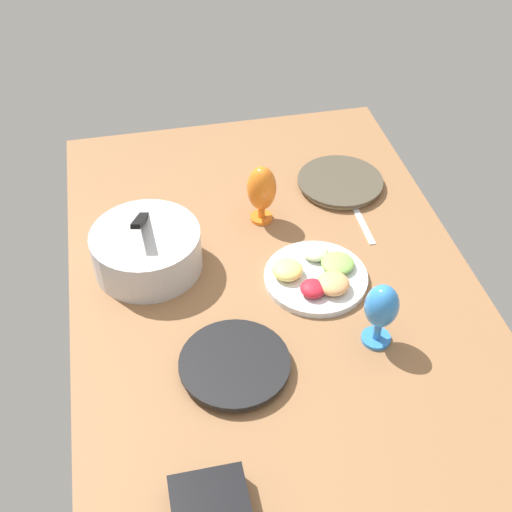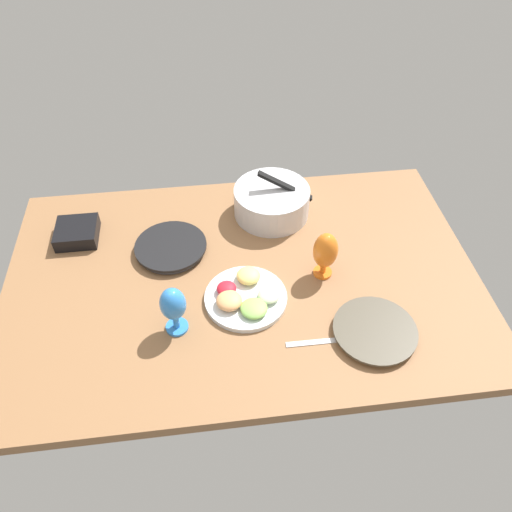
{
  "view_description": "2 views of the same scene",
  "coord_description": "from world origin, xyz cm",
  "views": [
    {
      "loc": [
        -119.53,
        30.6,
        124.91
      ],
      "look_at": [
        3.94,
        4.28,
        7.88
      ],
      "focal_mm": 47.89,
      "sensor_mm": 36.0,
      "label": 1
    },
    {
      "loc": [
        -9.56,
        -114.41,
        126.53
      ],
      "look_at": [
        4.79,
        1.05,
        7.88
      ],
      "focal_mm": 35.2,
      "sensor_mm": 36.0,
      "label": 2
    }
  ],
  "objects": [
    {
      "name": "hurricane_glass_blue",
      "position": [
        -22.33,
        -19.24,
        10.81
      ],
      "size": [
        7.89,
        7.89,
        17.48
      ],
      "color": "#3283DD",
      "rests_on": "ground_plane"
    },
    {
      "name": "dinner_plate_left",
      "position": [
        -23.96,
        15.19,
        1.47
      ],
      "size": [
        25.49,
        25.49,
        2.83
      ],
      "color": "#4C4C51",
      "rests_on": "ground_plane"
    },
    {
      "name": "mixing_bowl",
      "position": [
        14.51,
        31.07,
        6.11
      ],
      "size": [
        29.58,
        28.46,
        18.46
      ],
      "color": "silver",
      "rests_on": "ground_plane"
    },
    {
      "name": "fruit_platter",
      "position": [
        -0.43,
        -10.78,
        1.98
      ],
      "size": [
        26.86,
        26.86,
        5.58
      ],
      "color": "silver",
      "rests_on": "ground_plane"
    },
    {
      "name": "dinner_plate_right",
      "position": [
        37.64,
        -28.89,
        1.22
      ],
      "size": [
        25.75,
        25.75,
        2.34
      ],
      "color": "beige",
      "rests_on": "ground_plane"
    },
    {
      "name": "hurricane_glass_orange",
      "position": [
        27.27,
        -2.28,
        10.43
      ],
      "size": [
        8.23,
        8.23,
        17.83
      ],
      "color": "orange",
      "rests_on": "ground_plane"
    },
    {
      "name": "ground_plane",
      "position": [
        0.0,
        0.0,
        -2.0
      ],
      "size": [
        160.0,
        104.0,
        4.0
      ],
      "primitive_type": "cube",
      "color": "#8C603D"
    },
    {
      "name": "square_bowl_black",
      "position": [
        -57.62,
        26.07,
        2.94
      ],
      "size": [
        14.68,
        14.68,
        5.29
      ],
      "color": "black",
      "rests_on": "ground_plane"
    },
    {
      "name": "fork_by_right_plate",
      "position": [
        19.03,
        -29.87,
        0.3
      ],
      "size": [
        18.01,
        1.93,
        0.6
      ],
      "primitive_type": "cube",
      "rotation": [
        0.0,
        0.0,
        -0.01
      ],
      "color": "silver",
      "rests_on": "ground_plane"
    }
  ]
}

